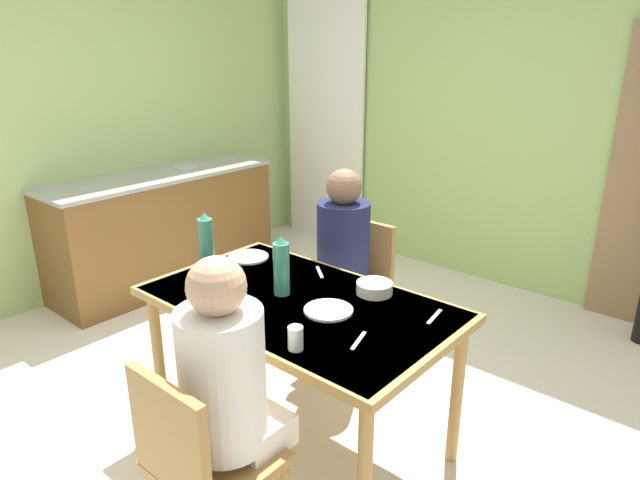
{
  "coord_description": "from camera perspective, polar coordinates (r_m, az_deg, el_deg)",
  "views": [
    {
      "loc": [
        1.92,
        -1.81,
        1.86
      ],
      "look_at": [
        0.34,
        0.02,
        1.01
      ],
      "focal_mm": 31.31,
      "sensor_mm": 36.0,
      "label": 1
    }
  ],
  "objects": [
    {
      "name": "ground_plane",
      "position": [
        3.23,
        -5.12,
        -15.81
      ],
      "size": [
        6.22,
        6.22,
        0.0
      ],
      "primitive_type": "plane",
      "color": "silver"
    },
    {
      "name": "wall_back",
      "position": [
        4.64,
        16.49,
        13.26
      ],
      "size": [
        4.54,
        0.1,
        2.84
      ],
      "primitive_type": "cube",
      "color": "#9FC270",
      "rests_on": "ground_plane"
    },
    {
      "name": "wall_left",
      "position": [
        4.77,
        -19.29,
        13.12
      ],
      "size": [
        0.1,
        3.59,
        2.84
      ],
      "primitive_type": "cube",
      "color": "#A3C075",
      "rests_on": "ground_plane"
    },
    {
      "name": "curtain_panel",
      "position": [
        5.41,
        0.51,
        12.38
      ],
      "size": [
        0.9,
        0.03,
        2.39
      ],
      "primitive_type": "cube",
      "color": "white",
      "rests_on": "ground_plane"
    },
    {
      "name": "kitchen_counter",
      "position": [
        4.69,
        -15.7,
        1.23
      ],
      "size": [
        0.61,
        1.86,
        0.91
      ],
      "color": "brown",
      "rests_on": "ground_plane"
    },
    {
      "name": "dining_table",
      "position": [
        2.59,
        -2.18,
        -7.67
      ],
      "size": [
        1.43,
        0.85,
        0.76
      ],
      "color": "#A0763E",
      "rests_on": "ground_plane"
    },
    {
      "name": "chair_near_diner",
      "position": [
        2.11,
        -12.2,
        -21.32
      ],
      "size": [
        0.4,
        0.4,
        0.87
      ],
      "color": "#A0763E",
      "rests_on": "ground_plane"
    },
    {
      "name": "chair_far_diner",
      "position": [
        3.36,
        3.62,
        -4.52
      ],
      "size": [
        0.4,
        0.4,
        0.87
      ],
      "rotation": [
        0.0,
        0.0,
        3.14
      ],
      "color": "#A0763E",
      "rests_on": "ground_plane"
    },
    {
      "name": "person_near_diner",
      "position": [
        2.0,
        -9.63,
        -13.4
      ],
      "size": [
        0.3,
        0.37,
        0.77
      ],
      "color": "silver",
      "rests_on": "ground_plane"
    },
    {
      "name": "person_far_diner",
      "position": [
        3.15,
        2.23,
        -0.57
      ],
      "size": [
        0.3,
        0.37,
        0.77
      ],
      "rotation": [
        0.0,
        0.0,
        3.14
      ],
      "color": "#252347",
      "rests_on": "ground_plane"
    },
    {
      "name": "water_bottle_green_near",
      "position": [
        2.57,
        -3.96,
        -2.79
      ],
      "size": [
        0.08,
        0.08,
        0.29
      ],
      "color": "#388C6D",
      "rests_on": "dining_table"
    },
    {
      "name": "water_bottle_green_far",
      "position": [
        2.91,
        -11.56,
        -0.25
      ],
      "size": [
        0.08,
        0.08,
        0.3
      ],
      "color": "#3C8A6A",
      "rests_on": "dining_table"
    },
    {
      "name": "serving_bowl_center",
      "position": [
        2.62,
        5.58,
        -4.9
      ],
      "size": [
        0.17,
        0.17,
        0.05
      ],
      "primitive_type": "cylinder",
      "color": "silver",
      "rests_on": "dining_table"
    },
    {
      "name": "dinner_plate_near_left",
      "position": [
        3.06,
        -7.34,
        -1.73
      ],
      "size": [
        0.22,
        0.22,
        0.01
      ],
      "primitive_type": "cylinder",
      "color": "white",
      "rests_on": "dining_table"
    },
    {
      "name": "dinner_plate_near_right",
      "position": [
        2.45,
        0.87,
        -7.18
      ],
      "size": [
        0.22,
        0.22,
        0.01
      ],
      "primitive_type": "cylinder",
      "color": "white",
      "rests_on": "dining_table"
    },
    {
      "name": "drinking_glass_by_near_diner",
      "position": [
        2.15,
        -2.52,
        -9.99
      ],
      "size": [
        0.06,
        0.06,
        0.09
      ],
      "primitive_type": "cylinder",
      "color": "silver",
      "rests_on": "dining_table"
    },
    {
      "name": "bread_plate_sliced",
      "position": [
        2.59,
        -9.6,
        -5.8
      ],
      "size": [
        0.19,
        0.19,
        0.02
      ],
      "primitive_type": "cylinder",
      "color": "#DBB77A",
      "rests_on": "dining_table"
    },
    {
      "name": "cutlery_knife_near",
      "position": [
        2.45,
        11.62,
        -7.68
      ],
      "size": [
        0.04,
        0.15,
        0.0
      ],
      "primitive_type": "cube",
      "rotation": [
        0.0,
        0.0,
        4.87
      ],
      "color": "silver",
      "rests_on": "dining_table"
    },
    {
      "name": "cutlery_fork_near",
      "position": [
        2.85,
        -0.04,
        -3.31
      ],
      "size": [
        0.13,
        0.11,
        0.0
      ],
      "primitive_type": "cube",
      "rotation": [
        0.0,
        0.0,
        5.59
      ],
      "color": "silver",
      "rests_on": "dining_table"
    },
    {
      "name": "cutlery_knife_far",
      "position": [
        2.23,
        3.96,
        -10.22
      ],
      "size": [
        0.06,
        0.15,
        0.0
      ],
      "primitive_type": "cube",
      "rotation": [
        0.0,
        0.0,
        1.87
      ],
      "color": "silver",
      "rests_on": "dining_table"
    }
  ]
}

